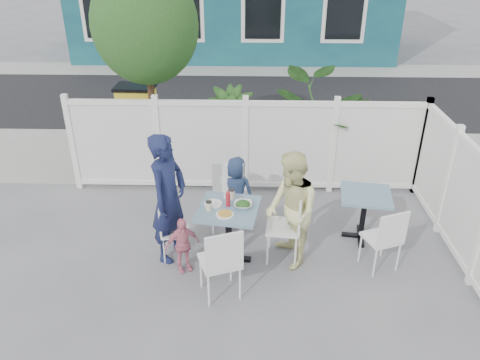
{
  "coord_description": "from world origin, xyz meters",
  "views": [
    {
      "loc": [
        0.22,
        -4.74,
        3.92
      ],
      "look_at": [
        0.06,
        0.82,
        1.01
      ],
      "focal_mm": 35.0,
      "sensor_mm": 36.0,
      "label": 1
    }
  ],
  "objects_px": {
    "utility_cabinet": "(139,121)",
    "chair_near": "(222,259)",
    "toddler": "(182,245)",
    "boy": "(236,191)",
    "main_table": "(229,220)",
    "chair_back": "(228,193)",
    "spare_table": "(365,204)",
    "chair_left": "(170,226)",
    "chair_right": "(290,221)",
    "man": "(168,198)",
    "woman": "(291,211)"
  },
  "relations": [
    {
      "from": "main_table",
      "to": "man",
      "type": "bearing_deg",
      "value": 174.29
    },
    {
      "from": "chair_near",
      "to": "woman",
      "type": "xyz_separation_m",
      "value": [
        0.85,
        0.74,
        0.21
      ]
    },
    {
      "from": "utility_cabinet",
      "to": "toddler",
      "type": "bearing_deg",
      "value": -69.28
    },
    {
      "from": "chair_near",
      "to": "boy",
      "type": "bearing_deg",
      "value": 65.93
    },
    {
      "from": "toddler",
      "to": "chair_near",
      "type": "bearing_deg",
      "value": -72.02
    },
    {
      "from": "utility_cabinet",
      "to": "chair_back",
      "type": "bearing_deg",
      "value": -54.74
    },
    {
      "from": "chair_back",
      "to": "spare_table",
      "type": "bearing_deg",
      "value": 174.34
    },
    {
      "from": "main_table",
      "to": "chair_left",
      "type": "bearing_deg",
      "value": 176.66
    },
    {
      "from": "man",
      "to": "woman",
      "type": "height_order",
      "value": "man"
    },
    {
      "from": "utility_cabinet",
      "to": "chair_near",
      "type": "relative_size",
      "value": 1.32
    },
    {
      "from": "utility_cabinet",
      "to": "chair_near",
      "type": "bearing_deg",
      "value": -65.27
    },
    {
      "from": "utility_cabinet",
      "to": "woman",
      "type": "bearing_deg",
      "value": -51.56
    },
    {
      "from": "man",
      "to": "toddler",
      "type": "bearing_deg",
      "value": -128.18
    },
    {
      "from": "spare_table",
      "to": "boy",
      "type": "relative_size",
      "value": 0.72
    },
    {
      "from": "utility_cabinet",
      "to": "chair_near",
      "type": "distance_m",
      "value": 4.76
    },
    {
      "from": "chair_right",
      "to": "man",
      "type": "distance_m",
      "value": 1.62
    },
    {
      "from": "main_table",
      "to": "chair_back",
      "type": "xyz_separation_m",
      "value": [
        -0.05,
        0.78,
        -0.04
      ]
    },
    {
      "from": "boy",
      "to": "chair_left",
      "type": "bearing_deg",
      "value": 63.64
    },
    {
      "from": "chair_near",
      "to": "boy",
      "type": "height_order",
      "value": "boy"
    },
    {
      "from": "spare_table",
      "to": "chair_left",
      "type": "bearing_deg",
      "value": -168.95
    },
    {
      "from": "main_table",
      "to": "chair_near",
      "type": "distance_m",
      "value": 0.77
    },
    {
      "from": "utility_cabinet",
      "to": "spare_table",
      "type": "bearing_deg",
      "value": -37.04
    },
    {
      "from": "utility_cabinet",
      "to": "spare_table",
      "type": "xyz_separation_m",
      "value": [
        3.87,
        -3.01,
        -0.09
      ]
    },
    {
      "from": "spare_table",
      "to": "chair_left",
      "type": "distance_m",
      "value": 2.74
    },
    {
      "from": "chair_back",
      "to": "toddler",
      "type": "bearing_deg",
      "value": 63.02
    },
    {
      "from": "toddler",
      "to": "boy",
      "type": "bearing_deg",
      "value": 32.82
    },
    {
      "from": "utility_cabinet",
      "to": "main_table",
      "type": "distance_m",
      "value": 4.09
    },
    {
      "from": "utility_cabinet",
      "to": "main_table",
      "type": "relative_size",
      "value": 1.49
    },
    {
      "from": "chair_left",
      "to": "chair_near",
      "type": "xyz_separation_m",
      "value": [
        0.75,
        -0.82,
        0.09
      ]
    },
    {
      "from": "boy",
      "to": "toddler",
      "type": "distance_m",
      "value": 1.36
    },
    {
      "from": "woman",
      "to": "man",
      "type": "bearing_deg",
      "value": -109.71
    },
    {
      "from": "chair_right",
      "to": "boy",
      "type": "height_order",
      "value": "boy"
    },
    {
      "from": "utility_cabinet",
      "to": "woman",
      "type": "distance_m",
      "value": 4.56
    },
    {
      "from": "man",
      "to": "chair_left",
      "type": "bearing_deg",
      "value": -166.17
    },
    {
      "from": "chair_near",
      "to": "man",
      "type": "xyz_separation_m",
      "value": [
        -0.74,
        0.85,
        0.31
      ]
    },
    {
      "from": "chair_back",
      "to": "woman",
      "type": "height_order",
      "value": "woman"
    },
    {
      "from": "chair_back",
      "to": "man",
      "type": "bearing_deg",
      "value": 44.18
    },
    {
      "from": "chair_right",
      "to": "boy",
      "type": "distance_m",
      "value": 1.15
    },
    {
      "from": "utility_cabinet",
      "to": "chair_back",
      "type": "relative_size",
      "value": 1.28
    },
    {
      "from": "chair_near",
      "to": "chair_left",
      "type": "bearing_deg",
      "value": 111.98
    },
    {
      "from": "chair_right",
      "to": "main_table",
      "type": "bearing_deg",
      "value": 99.35
    },
    {
      "from": "chair_near",
      "to": "boy",
      "type": "relative_size",
      "value": 0.92
    },
    {
      "from": "chair_left",
      "to": "chair_back",
      "type": "bearing_deg",
      "value": 130.95
    },
    {
      "from": "utility_cabinet",
      "to": "man",
      "type": "height_order",
      "value": "man"
    },
    {
      "from": "chair_left",
      "to": "chair_right",
      "type": "distance_m",
      "value": 1.6
    },
    {
      "from": "boy",
      "to": "main_table",
      "type": "bearing_deg",
      "value": 103.56
    },
    {
      "from": "utility_cabinet",
      "to": "chair_back",
      "type": "distance_m",
      "value": 3.4
    },
    {
      "from": "utility_cabinet",
      "to": "chair_right",
      "type": "distance_m",
      "value": 4.49
    },
    {
      "from": "spare_table",
      "to": "toddler",
      "type": "relative_size",
      "value": 0.99
    },
    {
      "from": "man",
      "to": "boy",
      "type": "height_order",
      "value": "man"
    }
  ]
}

